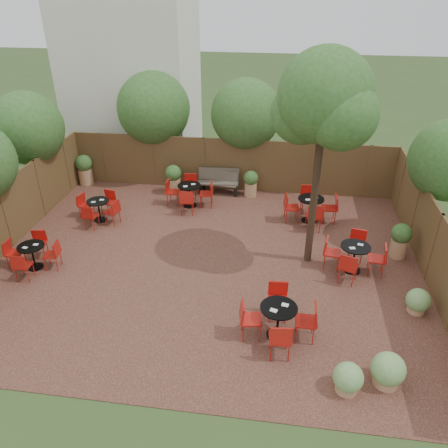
# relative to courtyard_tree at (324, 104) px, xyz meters

# --- Properties ---
(ground) EXTENTS (80.00, 80.00, 0.00)m
(ground) POSITION_rel_courtyard_tree_xyz_m (-2.84, -0.48, -4.49)
(ground) COLOR #354F23
(ground) RESTS_ON ground
(courtyard_paving) EXTENTS (12.00, 10.00, 0.02)m
(courtyard_paving) POSITION_rel_courtyard_tree_xyz_m (-2.84, -0.48, -4.48)
(courtyard_paving) COLOR #3B1E18
(courtyard_paving) RESTS_ON ground
(fence_back) EXTENTS (12.00, 0.08, 2.00)m
(fence_back) POSITION_rel_courtyard_tree_xyz_m (-2.84, 4.52, -3.49)
(fence_back) COLOR #50361D
(fence_back) RESTS_ON ground
(fence_left) EXTENTS (0.08, 10.00, 2.00)m
(fence_left) POSITION_rel_courtyard_tree_xyz_m (-8.84, -0.48, -3.49)
(fence_left) COLOR #50361D
(fence_left) RESTS_ON ground
(fence_right) EXTENTS (0.08, 10.00, 2.00)m
(fence_right) POSITION_rel_courtyard_tree_xyz_m (3.16, -0.48, -3.49)
(fence_right) COLOR #50361D
(fence_right) RESTS_ON ground
(neighbour_building) EXTENTS (5.00, 4.00, 8.00)m
(neighbour_building) POSITION_rel_courtyard_tree_xyz_m (-7.34, 7.52, -0.49)
(neighbour_building) COLOR silver
(neighbour_building) RESTS_ON ground
(overhang_foliage) EXTENTS (15.78, 10.88, 2.74)m
(overhang_foliage) POSITION_rel_courtyard_tree_xyz_m (-5.00, 2.34, -1.74)
(overhang_foliage) COLOR #2A561C
(overhang_foliage) RESTS_ON ground
(courtyard_tree) EXTENTS (2.54, 2.44, 5.82)m
(courtyard_tree) POSITION_rel_courtyard_tree_xyz_m (0.00, 0.00, 0.00)
(courtyard_tree) COLOR black
(courtyard_tree) RESTS_ON courtyard_paving
(park_bench_left) EXTENTS (1.55, 0.61, 0.93)m
(park_bench_left) POSITION_rel_courtyard_tree_xyz_m (-3.22, 4.15, -3.99)
(park_bench_left) COLOR brown
(park_bench_left) RESTS_ON courtyard_paving
(park_bench_right) EXTENTS (1.39, 0.57, 0.84)m
(park_bench_right) POSITION_rel_courtyard_tree_xyz_m (-3.18, 4.14, -4.04)
(park_bench_right) COLOR brown
(park_bench_right) RESTS_ON courtyard_paving
(bistro_tables) EXTENTS (10.37, 7.77, 0.96)m
(bistro_tables) POSITION_rel_courtyard_tree_xyz_m (-2.47, 0.32, -4.01)
(bistro_tables) COLOR black
(bistro_tables) RESTS_ON courtyard_paving
(planters) EXTENTS (11.70, 4.26, 1.17)m
(planters) POSITION_rel_courtyard_tree_xyz_m (-3.75, 3.24, -3.88)
(planters) COLOR #AB7F55
(planters) RESTS_ON courtyard_paving
(low_shrubs) EXTENTS (2.50, 3.24, 0.73)m
(low_shrubs) POSITION_rel_courtyard_tree_xyz_m (1.52, -3.71, -4.15)
(low_shrubs) COLOR #AB7F55
(low_shrubs) RESTS_ON courtyard_paving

